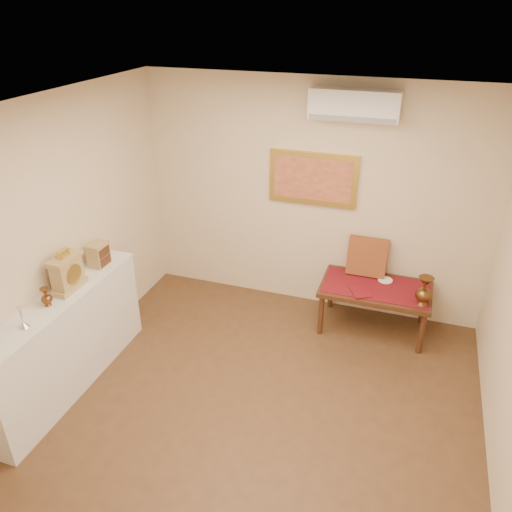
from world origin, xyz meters
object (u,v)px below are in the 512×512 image
at_px(display_ledge, 66,343).
at_px(mantel_clock, 67,273).
at_px(low_table, 375,292).
at_px(brass_urn_tall, 425,288).
at_px(wooden_chest, 98,254).

relative_size(display_ledge, mantel_clock, 4.93).
relative_size(display_ledge, low_table, 1.68).
bearing_deg(brass_urn_tall, wooden_chest, -162.65).
bearing_deg(brass_urn_tall, mantel_clock, -154.94).
distance_m(wooden_chest, low_table, 3.00).
xyz_separation_m(mantel_clock, low_table, (2.67, 1.69, -0.67)).
bearing_deg(display_ledge, brass_urn_tall, 27.84).
bearing_deg(brass_urn_tall, low_table, 157.40).
relative_size(brass_urn_tall, mantel_clock, 0.96).
distance_m(display_ledge, mantel_clock, 0.69).
bearing_deg(mantel_clock, display_ledge, -91.75).
relative_size(brass_urn_tall, low_table, 0.33).
xyz_separation_m(brass_urn_tall, display_ledge, (-3.17, -1.67, -0.26)).
distance_m(mantel_clock, low_table, 3.23).
xyz_separation_m(display_ledge, wooden_chest, (-0.00, 0.68, 0.61)).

